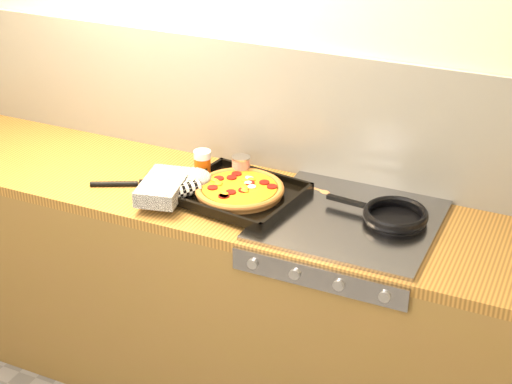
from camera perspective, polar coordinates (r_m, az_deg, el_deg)
The scene contains 9 objects.
room_shell at distance 3.04m, azimuth 0.73°, elevation 6.15°, with size 3.20×3.20×3.20m.
counter_run at distance 3.14m, azimuth -1.51°, elevation -7.63°, with size 3.20×0.62×0.90m.
stovetop at distance 2.75m, azimuth 6.81°, elevation -2.06°, with size 0.60×0.56×0.02m, color gray.
pizza_on_tray at distance 2.86m, azimuth -2.68°, elevation 0.24°, with size 0.58×0.47×0.07m.
frying_pan at distance 2.74m, azimuth 10.01°, elevation -1.70°, with size 0.38×0.25×0.04m.
tomato_can at distance 3.00m, azimuth -1.09°, elevation 1.71°, with size 0.08×0.08×0.10m.
juice_glass at distance 3.03m, azimuth -3.91°, elevation 2.04°, with size 0.08×0.08×0.11m.
wooden_spoon at distance 2.96m, azimuth 3.54°, elevation 0.41°, with size 0.30×0.09×0.02m.
black_spatula at distance 3.01m, azimuth -9.18°, elevation 0.56°, with size 0.28×0.17×0.02m.
Camera 1 is at (1.15, -1.20, 2.25)m, focal length 55.00 mm.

